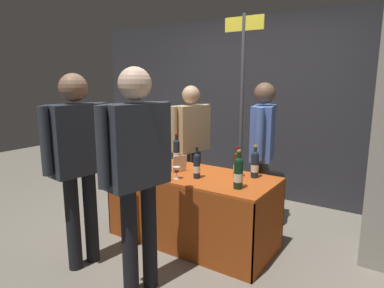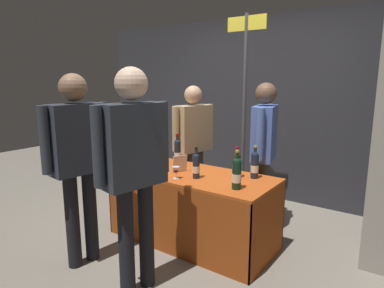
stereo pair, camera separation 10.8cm
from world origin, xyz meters
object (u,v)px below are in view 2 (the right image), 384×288
object	(u,v)px
taster_foreground_right	(134,160)
booth_signpost	(244,98)
vendor_presenter	(264,144)
featured_wine_bottle	(140,154)
tasting_table	(192,194)
wine_glass_near_vendor	(176,170)
display_bottle_0	(177,152)

from	to	relation	value
taster_foreground_right	booth_signpost	size ratio (longest dim) A/B	0.73
vendor_presenter	featured_wine_bottle	bearing A→B (deg)	-70.48
vendor_presenter	tasting_table	bearing A→B (deg)	-50.31
booth_signpost	tasting_table	bearing A→B (deg)	-93.67
vendor_presenter	booth_signpost	bearing A→B (deg)	-143.01
wine_glass_near_vendor	taster_foreground_right	xyz separation A→B (m)	(0.14, -0.68, 0.25)
display_bottle_0	wine_glass_near_vendor	distance (m)	0.50
tasting_table	booth_signpost	bearing A→B (deg)	86.33
featured_wine_bottle	taster_foreground_right	xyz separation A→B (m)	(0.76, -0.83, 0.21)
featured_wine_bottle	vendor_presenter	world-z (taller)	vendor_presenter
display_bottle_0	wine_glass_near_vendor	xyz separation A→B (m)	(0.29, -0.40, -0.07)
tasting_table	booth_signpost	world-z (taller)	booth_signpost
taster_foreground_right	tasting_table	bearing A→B (deg)	18.67
wine_glass_near_vendor	booth_signpost	distance (m)	1.37
display_bottle_0	booth_signpost	world-z (taller)	booth_signpost
taster_foreground_right	wine_glass_near_vendor	bearing A→B (deg)	22.76
tasting_table	vendor_presenter	bearing A→B (deg)	53.83
vendor_presenter	taster_foreground_right	bearing A→B (deg)	-26.75
display_bottle_0	vendor_presenter	size ratio (longest dim) A/B	0.22
tasting_table	featured_wine_bottle	world-z (taller)	featured_wine_bottle
booth_signpost	vendor_presenter	bearing A→B (deg)	-38.87
vendor_presenter	taster_foreground_right	world-z (taller)	taster_foreground_right
taster_foreground_right	display_bottle_0	bearing A→B (deg)	32.84
tasting_table	wine_glass_near_vendor	bearing A→B (deg)	-94.40
booth_signpost	wine_glass_near_vendor	bearing A→B (deg)	-93.81
tasting_table	vendor_presenter	size ratio (longest dim) A/B	1.03
tasting_table	wine_glass_near_vendor	distance (m)	0.38
vendor_presenter	booth_signpost	distance (m)	0.70
display_bottle_0	taster_foreground_right	size ratio (longest dim) A/B	0.20
tasting_table	taster_foreground_right	world-z (taller)	taster_foreground_right
booth_signpost	taster_foreground_right	bearing A→B (deg)	-88.14
display_bottle_0	wine_glass_near_vendor	size ratio (longest dim) A/B	2.99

